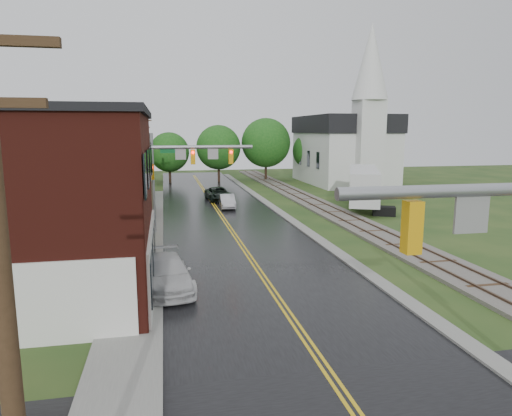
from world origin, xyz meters
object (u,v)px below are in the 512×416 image
object	(u,v)px
suv_dark	(219,194)
tree_left_e	(126,154)
utility_pole_c	(144,156)
sedan_silver	(227,201)
traffic_signal_far	(183,165)
tree_left_c	(66,161)
utility_pole_a	(7,341)
pickup_white	(167,274)
church	(347,142)
utility_pole_b	(129,176)
semi_trailer	(364,184)

from	to	relation	value
suv_dark	tree_left_e	bearing A→B (deg)	152.01
utility_pole_c	sedan_silver	bearing A→B (deg)	-41.84
tree_left_e	suv_dark	distance (m)	11.26
traffic_signal_far	tree_left_c	size ratio (longest dim) A/B	0.96
utility_pole_a	pickup_white	bearing A→B (deg)	82.40
church	tree_left_e	world-z (taller)	church
utility_pole_a	tree_left_e	xyz separation A→B (m)	(-2.05, 45.90, 0.09)
church	suv_dark	distance (m)	23.18
tree_left_c	sedan_silver	world-z (taller)	tree_left_c
pickup_white	tree_left_c	bearing A→B (deg)	103.05
traffic_signal_far	utility_pole_a	world-z (taller)	utility_pole_a
church	sedan_silver	xyz separation A→B (m)	(-18.93, -16.78, -5.19)
utility_pole_a	tree_left_e	distance (m)	45.94
pickup_white	utility_pole_b	bearing A→B (deg)	99.01
utility_pole_c	traffic_signal_far	bearing A→B (deg)	-78.91
utility_pole_a	traffic_signal_far	bearing A→B (deg)	82.97
pickup_white	suv_dark	bearing A→B (deg)	71.29
utility_pole_b	utility_pole_a	bearing A→B (deg)	-90.00
utility_pole_a	tree_left_c	world-z (taller)	utility_pole_a
utility_pole_a	utility_pole_b	xyz separation A→B (m)	(0.00, 22.00, 0.00)
tree_left_c	tree_left_e	world-z (taller)	tree_left_e
traffic_signal_far	suv_dark	size ratio (longest dim) A/B	1.46
tree_left_e	suv_dark	size ratio (longest dim) A/B	1.63
semi_trailer	traffic_signal_far	bearing A→B (deg)	-156.15
church	sedan_silver	size ratio (longest dim) A/B	5.12
church	utility_pole_b	xyz separation A→B (m)	(-26.80, -31.74, -1.11)
utility_pole_a	tree_left_e	bearing A→B (deg)	92.55
traffic_signal_far	church	bearing A→B (deg)	48.73
suv_dark	sedan_silver	xyz separation A→B (m)	(0.27, -4.86, -0.05)
utility_pole_c	utility_pole_a	bearing A→B (deg)	-90.00
tree_left_c	pickup_white	world-z (taller)	tree_left_c
tree_left_c	sedan_silver	xyz separation A→B (m)	(14.92, -2.94, -3.87)
utility_pole_a	sedan_silver	size ratio (longest dim) A/B	2.31
traffic_signal_far	sedan_silver	xyz separation A→B (m)	(4.54, 9.96, -4.33)
semi_trailer	church	bearing A→B (deg)	72.54
utility_pole_c	semi_trailer	size ratio (longest dim) A/B	0.76
traffic_signal_far	sedan_silver	size ratio (longest dim) A/B	1.88
church	utility_pole_a	distance (m)	60.06
utility_pole_c	tree_left_c	bearing A→B (deg)	-149.80
traffic_signal_far	pickup_white	bearing A→B (deg)	-96.33
traffic_signal_far	utility_pole_c	world-z (taller)	utility_pole_c
suv_dark	semi_trailer	size ratio (longest dim) A/B	0.42
tree_left_e	semi_trailer	bearing A→B (deg)	-26.02
sedan_silver	semi_trailer	size ratio (longest dim) A/B	0.33
traffic_signal_far	semi_trailer	distance (m)	19.32
traffic_signal_far	utility_pole_b	bearing A→B (deg)	-123.68
utility_pole_a	semi_trailer	distance (m)	40.57
sedan_silver	semi_trailer	xyz separation A→B (m)	(12.95, -2.22, 1.60)
utility_pole_c	sedan_silver	world-z (taller)	utility_pole_c
utility_pole_c	pickup_white	world-z (taller)	utility_pole_c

